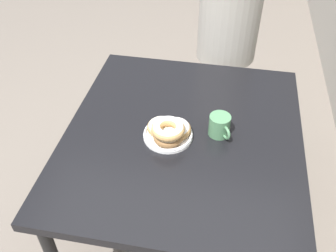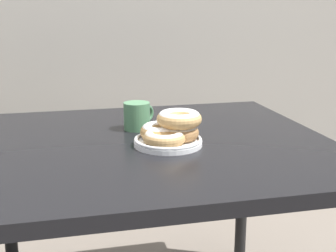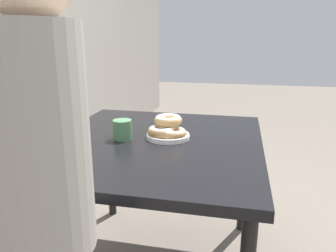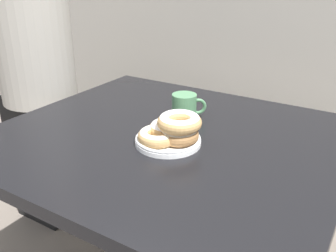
% 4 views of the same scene
% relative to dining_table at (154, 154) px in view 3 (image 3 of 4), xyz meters
% --- Properties ---
extents(dining_table, '(1.11, 0.99, 0.73)m').
position_rel_dining_table_xyz_m(dining_table, '(0.00, 0.00, 0.00)').
color(dining_table, black).
rests_on(dining_table, ground_plane).
extents(donut_plate, '(0.24, 0.23, 0.10)m').
position_rel_dining_table_xyz_m(donut_plate, '(0.05, -0.05, 0.11)').
color(donut_plate, white).
rests_on(donut_plate, dining_table).
extents(coffee_mug, '(0.11, 0.10, 0.09)m').
position_rel_dining_table_xyz_m(coffee_mug, '(-0.02, 0.15, 0.12)').
color(coffee_mug, '#4C7F56').
rests_on(coffee_mug, dining_table).
extents(person_figure, '(0.40, 0.33, 1.44)m').
position_rel_dining_table_xyz_m(person_figure, '(-0.78, 0.13, 0.12)').
color(person_figure, black).
rests_on(person_figure, ground_plane).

